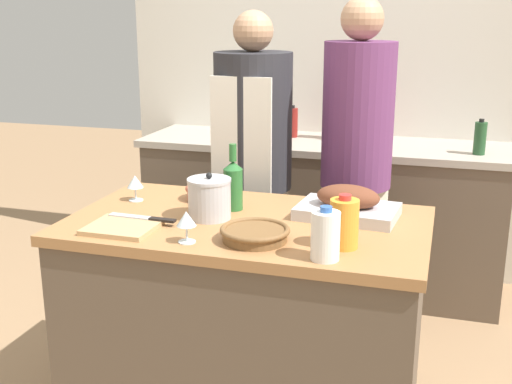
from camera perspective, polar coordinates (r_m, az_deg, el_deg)
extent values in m
cube|color=brown|center=(2.60, -0.76, -12.02)|extent=(1.31, 0.76, 0.82)
cube|color=#A37042|center=(2.43, -0.80, -2.98)|extent=(1.35, 0.78, 0.04)
cube|color=brown|center=(3.92, 5.74, -2.20)|extent=(2.09, 0.58, 0.85)
cube|color=#ADA393|center=(3.81, 5.92, 4.19)|extent=(2.16, 0.60, 0.04)
cube|color=silver|center=(4.09, 7.04, 10.69)|extent=(2.66, 0.10, 2.55)
cube|color=#BCBCC1|center=(2.48, 8.14, -1.73)|extent=(0.39, 0.28, 0.04)
ellipsoid|color=brown|center=(2.47, 8.19, -0.41)|extent=(0.26, 0.17, 0.09)
cylinder|color=brown|center=(2.21, -0.09, -3.86)|extent=(0.22, 0.22, 0.04)
torus|color=brown|center=(2.20, -0.09, -3.38)|extent=(0.24, 0.24, 0.02)
cube|color=tan|center=(2.37, -11.80, -3.08)|extent=(0.24, 0.22, 0.02)
cylinder|color=#B7B7BC|center=(2.44, -4.16, -0.72)|extent=(0.16, 0.16, 0.14)
cylinder|color=#B7B7BC|center=(2.42, -4.19, 1.05)|extent=(0.17, 0.17, 0.01)
sphere|color=black|center=(2.41, -4.20, 1.46)|extent=(0.02, 0.02, 0.02)
cylinder|color=#A84C38|center=(2.70, -4.51, -0.17)|extent=(0.15, 0.15, 0.05)
torus|color=#A84C38|center=(2.69, -4.52, 0.31)|extent=(0.17, 0.17, 0.02)
cylinder|color=orange|center=(2.15, 7.83, -2.81)|extent=(0.10, 0.10, 0.17)
cylinder|color=red|center=(2.12, 7.93, -0.46)|extent=(0.04, 0.04, 0.02)
cylinder|color=white|center=(2.04, 6.19, -3.90)|extent=(0.09, 0.09, 0.16)
cylinder|color=#3360B2|center=(2.01, 6.26, -1.53)|extent=(0.04, 0.04, 0.02)
cylinder|color=#28662D|center=(2.54, -2.04, 0.24)|extent=(0.08, 0.08, 0.16)
cone|color=#28662D|center=(2.52, -2.06, 2.40)|extent=(0.08, 0.08, 0.03)
cylinder|color=#28662D|center=(2.51, -2.07, 3.52)|extent=(0.03, 0.03, 0.07)
cylinder|color=silver|center=(2.73, -10.62, -0.71)|extent=(0.06, 0.06, 0.00)
cylinder|color=silver|center=(2.72, -10.65, -0.14)|extent=(0.01, 0.01, 0.05)
cone|color=silver|center=(2.71, -10.70, 0.93)|extent=(0.07, 0.07, 0.05)
cylinder|color=silver|center=(2.21, -6.16, -4.42)|extent=(0.06, 0.06, 0.00)
cylinder|color=silver|center=(2.20, -6.18, -3.69)|extent=(0.01, 0.01, 0.06)
cone|color=silver|center=(2.18, -6.22, -2.36)|extent=(0.07, 0.07, 0.05)
cube|color=#B7B7BC|center=(2.45, -11.13, -2.13)|extent=(0.17, 0.04, 0.01)
cube|color=black|center=(2.39, -8.32, -2.47)|extent=(0.10, 0.03, 0.01)
cube|color=#B22323|center=(3.86, 8.18, 4.99)|extent=(0.18, 0.14, 0.05)
cylinder|color=#B7B7BC|center=(3.85, 7.89, 6.10)|extent=(0.13, 0.13, 0.10)
cube|color=#B22323|center=(3.84, 9.18, 6.50)|extent=(0.05, 0.08, 0.16)
cube|color=#B22323|center=(3.83, 8.31, 8.37)|extent=(0.17, 0.08, 0.08)
cylinder|color=maroon|center=(3.92, 3.26, 6.17)|extent=(0.06, 0.06, 0.18)
cylinder|color=black|center=(3.90, 3.28, 7.57)|extent=(0.03, 0.03, 0.02)
cylinder|color=#234C28|center=(3.62, 19.29, 4.52)|extent=(0.06, 0.06, 0.17)
cylinder|color=black|center=(3.60, 19.43, 6.01)|extent=(0.03, 0.03, 0.02)
cube|color=beige|center=(3.30, -0.23, -6.15)|extent=(0.31, 0.22, 0.79)
cylinder|color=#28282D|center=(3.11, -0.25, 6.30)|extent=(0.38, 0.38, 0.66)
sphere|color=tan|center=(3.07, -0.26, 14.13)|extent=(0.19, 0.19, 0.19)
cube|color=silver|center=(2.98, -1.34, 2.22)|extent=(0.29, 0.02, 0.83)
cube|color=beige|center=(3.26, 8.50, -6.37)|extent=(0.31, 0.26, 0.82)
cylinder|color=#663360|center=(3.06, 9.06, 6.73)|extent=(0.34, 0.34, 0.68)
sphere|color=tan|center=(3.03, 9.43, 14.96)|extent=(0.20, 0.20, 0.20)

